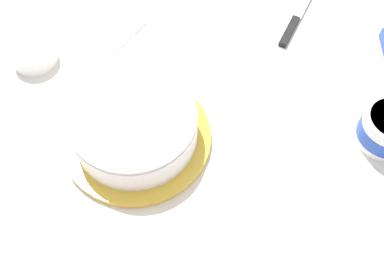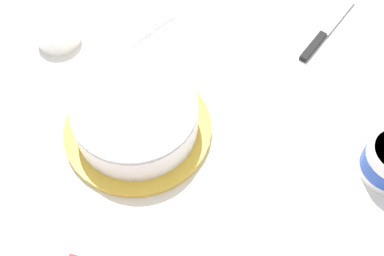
{
  "view_description": "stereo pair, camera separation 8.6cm",
  "coord_description": "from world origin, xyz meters",
  "px_view_note": "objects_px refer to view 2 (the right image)",
  "views": [
    {
      "loc": [
        0.08,
        -0.46,
        0.76
      ],
      "look_at": [
        -0.05,
        -0.02,
        0.04
      ],
      "focal_mm": 42.69,
      "sensor_mm": 36.0,
      "label": 1
    },
    {
      "loc": [
        0.16,
        -0.43,
        0.76
      ],
      "look_at": [
        -0.05,
        -0.02,
        0.04
      ],
      "focal_mm": 42.69,
      "sensor_mm": 36.0,
      "label": 2
    }
  ],
  "objects_px": {
    "spreading_knife": "(323,34)",
    "paper_napkin": "(130,16)",
    "frosted_cake": "(136,118)",
    "sprinkle_bowl_green": "(58,34)"
  },
  "relations": [
    {
      "from": "spreading_knife",
      "to": "paper_napkin",
      "type": "xyz_separation_m",
      "value": [
        -0.42,
        -0.15,
        -0.0
      ]
    },
    {
      "from": "frosted_cake",
      "to": "paper_napkin",
      "type": "distance_m",
      "value": 0.32
    },
    {
      "from": "frosted_cake",
      "to": "sprinkle_bowl_green",
      "type": "bearing_deg",
      "value": 155.85
    },
    {
      "from": "sprinkle_bowl_green",
      "to": "paper_napkin",
      "type": "relative_size",
      "value": 0.65
    },
    {
      "from": "spreading_knife",
      "to": "sprinkle_bowl_green",
      "type": "distance_m",
      "value": 0.6
    },
    {
      "from": "sprinkle_bowl_green",
      "to": "paper_napkin",
      "type": "height_order",
      "value": "sprinkle_bowl_green"
    },
    {
      "from": "frosted_cake",
      "to": "sprinkle_bowl_green",
      "type": "relative_size",
      "value": 2.98
    },
    {
      "from": "frosted_cake",
      "to": "paper_napkin",
      "type": "relative_size",
      "value": 1.93
    },
    {
      "from": "frosted_cake",
      "to": "spreading_knife",
      "type": "relative_size",
      "value": 1.23
    },
    {
      "from": "spreading_knife",
      "to": "frosted_cake",
      "type": "bearing_deg",
      "value": -120.35
    }
  ]
}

